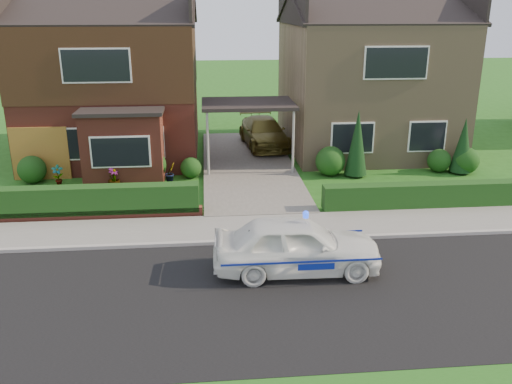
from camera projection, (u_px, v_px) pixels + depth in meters
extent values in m
plane|color=#205516|center=(285.00, 295.00, 12.86)|extent=(120.00, 120.00, 0.00)
cube|color=black|center=(285.00, 295.00, 12.86)|extent=(60.00, 6.00, 0.02)
cube|color=#9E9993|center=(270.00, 241.00, 15.72)|extent=(60.00, 0.16, 0.12)
cube|color=slate|center=(266.00, 227.00, 16.71)|extent=(60.00, 2.00, 0.10)
cube|color=#666059|center=(248.00, 165.00, 23.21)|extent=(3.80, 12.00, 0.12)
cube|color=brown|center=(116.00, 90.00, 24.60)|extent=(7.20, 8.00, 5.80)
cube|color=white|center=(62.00, 144.00, 21.16)|extent=(1.80, 0.08, 1.30)
cube|color=white|center=(144.00, 142.00, 21.44)|extent=(1.60, 0.08, 1.30)
cube|color=white|center=(96.00, 66.00, 20.33)|extent=(2.60, 0.08, 1.30)
cube|color=black|center=(113.00, 57.00, 24.13)|extent=(7.26, 8.06, 2.90)
cube|color=brown|center=(123.00, 148.00, 20.75)|extent=(3.00, 1.40, 2.70)
cube|color=black|center=(120.00, 112.00, 20.29)|extent=(3.20, 1.60, 0.14)
cube|color=#947A5A|center=(365.00, 87.00, 25.62)|extent=(7.20, 8.00, 5.80)
cube|color=white|center=(352.00, 138.00, 22.18)|extent=(1.80, 0.08, 1.30)
cube|color=white|center=(427.00, 136.00, 22.46)|extent=(1.60, 0.08, 1.30)
cube|color=white|center=(396.00, 63.00, 21.34)|extent=(2.60, 0.08, 1.30)
cube|color=black|center=(248.00, 104.00, 22.35)|extent=(3.80, 3.00, 0.14)
cylinder|color=gray|center=(208.00, 145.00, 21.32)|extent=(0.10, 0.10, 2.70)
cylinder|color=gray|center=(293.00, 143.00, 21.62)|extent=(0.10, 0.10, 2.70)
cube|color=brown|center=(40.00, 154.00, 21.18)|extent=(2.20, 0.10, 2.10)
cube|color=brown|center=(81.00, 215.00, 17.29)|extent=(7.70, 0.25, 0.36)
cube|color=#123711|center=(83.00, 219.00, 17.49)|extent=(7.50, 0.55, 0.90)
cube|color=#123711|center=(431.00, 208.00, 18.41)|extent=(7.50, 0.55, 0.80)
sphere|color=#123711|center=(32.00, 170.00, 20.89)|extent=(1.08, 1.08, 1.08)
sphere|color=#123711|center=(149.00, 165.00, 21.06)|extent=(1.32, 1.32, 1.32)
sphere|color=#123711|center=(191.00, 168.00, 21.56)|extent=(0.84, 0.84, 0.84)
sphere|color=#123711|center=(330.00, 161.00, 21.80)|extent=(1.20, 1.20, 1.20)
sphere|color=#123711|center=(439.00, 161.00, 22.34)|extent=(0.96, 0.96, 0.96)
sphere|color=#123711|center=(466.00, 160.00, 22.12)|extent=(1.08, 1.08, 1.08)
cone|color=black|center=(357.00, 145.00, 21.48)|extent=(0.90, 0.90, 2.60)
cone|color=black|center=(463.00, 147.00, 21.93)|extent=(0.90, 0.90, 2.20)
imported|color=white|center=(297.00, 246.00, 13.80)|extent=(1.81, 4.30, 1.45)
sphere|color=#193FF2|center=(306.00, 216.00, 13.56)|extent=(0.17, 0.17, 0.17)
cube|color=navy|center=(303.00, 263.00, 13.01)|extent=(3.92, 0.02, 0.05)
cube|color=navy|center=(292.00, 234.00, 14.63)|extent=(3.92, 0.01, 0.05)
ellipsoid|color=black|center=(250.00, 239.00, 13.51)|extent=(0.22, 0.17, 0.21)
sphere|color=white|center=(251.00, 240.00, 13.46)|extent=(0.11, 0.11, 0.11)
sphere|color=black|center=(251.00, 234.00, 13.45)|extent=(0.13, 0.13, 0.13)
cone|color=black|center=(249.00, 231.00, 13.43)|extent=(0.04, 0.04, 0.05)
cone|color=black|center=(253.00, 231.00, 13.44)|extent=(0.04, 0.04, 0.05)
imported|color=brown|center=(264.00, 132.00, 25.96)|extent=(2.33, 4.76, 1.33)
imported|color=gray|center=(58.00, 176.00, 20.56)|extent=(0.46, 0.35, 0.81)
imported|color=gray|center=(170.00, 173.00, 20.93)|extent=(0.57, 0.55, 0.80)
imported|color=gray|center=(114.00, 179.00, 20.23)|extent=(0.60, 0.60, 0.80)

